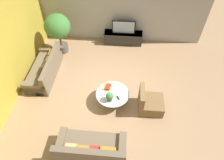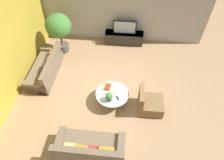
# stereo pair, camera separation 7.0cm
# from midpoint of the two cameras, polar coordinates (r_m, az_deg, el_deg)

# --- Properties ---
(ground_plane) EXTENTS (24.00, 24.00, 0.00)m
(ground_plane) POSITION_cam_midpoint_polar(r_m,az_deg,el_deg) (7.14, -0.32, -3.58)
(ground_plane) COLOR #9E7A56
(back_wall_stone) EXTENTS (7.40, 0.12, 3.00)m
(back_wall_stone) POSITION_cam_midpoint_polar(r_m,az_deg,el_deg) (8.71, 2.07, 19.91)
(back_wall_stone) COLOR #A39E93
(back_wall_stone) RESTS_ON ground
(side_wall_left) EXTENTS (0.12, 7.40, 3.00)m
(side_wall_left) POSITION_cam_midpoint_polar(r_m,az_deg,el_deg) (7.22, -27.12, 7.61)
(side_wall_left) COLOR gold
(side_wall_left) RESTS_ON ground
(media_console) EXTENTS (1.69, 0.50, 0.52)m
(media_console) POSITION_cam_midpoint_polar(r_m,az_deg,el_deg) (9.08, 3.70, 11.97)
(media_console) COLOR #2D2823
(media_console) RESTS_ON ground
(television) EXTENTS (0.99, 0.13, 0.59)m
(television) POSITION_cam_midpoint_polar(r_m,az_deg,el_deg) (8.77, 3.87, 14.82)
(television) COLOR black
(television) RESTS_ON media_console
(coffee_table) EXTENTS (1.10, 1.10, 0.43)m
(coffee_table) POSITION_cam_midpoint_polar(r_m,az_deg,el_deg) (6.66, 0.41, -4.57)
(coffee_table) COLOR #756656
(coffee_table) RESTS_ON ground
(couch_by_wall) EXTENTS (0.84, 2.07, 0.84)m
(couch_by_wall) POSITION_cam_midpoint_polar(r_m,az_deg,el_deg) (7.92, -18.13, 3.03)
(couch_by_wall) COLOR brown
(couch_by_wall) RESTS_ON ground
(couch_near_entry) EXTENTS (1.88, 0.84, 0.84)m
(couch_near_entry) POSITION_cam_midpoint_polar(r_m,az_deg,el_deg) (5.78, -5.88, -18.98)
(couch_near_entry) COLOR brown
(couch_near_entry) RESTS_ON ground
(armchair_wicker) EXTENTS (0.80, 0.76, 0.86)m
(armchair_wicker) POSITION_cam_midpoint_polar(r_m,az_deg,el_deg) (6.63, 10.79, -6.60)
(armchair_wicker) COLOR brown
(armchair_wicker) RESTS_ON ground
(potted_palm_tall) EXTENTS (1.02, 1.02, 1.71)m
(potted_palm_tall) POSITION_cam_midpoint_polar(r_m,az_deg,el_deg) (8.38, -14.76, 14.26)
(potted_palm_tall) COLOR #514C47
(potted_palm_tall) RESTS_ON ground
(potted_plant_tabletop) EXTENTS (0.24, 0.24, 0.32)m
(potted_plant_tabletop) POSITION_cam_midpoint_polar(r_m,az_deg,el_deg) (6.25, -0.48, -4.76)
(potted_plant_tabletop) COLOR #514C47
(potted_plant_tabletop) RESTS_ON coffee_table
(book_stack) EXTENTS (0.31, 0.35, 0.08)m
(book_stack) POSITION_cam_midpoint_polar(r_m,az_deg,el_deg) (6.70, -0.95, -1.94)
(book_stack) COLOR gold
(book_stack) RESTS_ON coffee_table
(remote_black) EXTENTS (0.11, 0.16, 0.02)m
(remote_black) POSITION_cam_midpoint_polar(r_m,az_deg,el_deg) (6.44, 1.94, -5.14)
(remote_black) COLOR black
(remote_black) RESTS_ON coffee_table
(remote_silver) EXTENTS (0.08, 0.16, 0.02)m
(remote_silver) POSITION_cam_midpoint_polar(r_m,az_deg,el_deg) (6.57, -1.71, -3.67)
(remote_silver) COLOR gray
(remote_silver) RESTS_ON coffee_table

